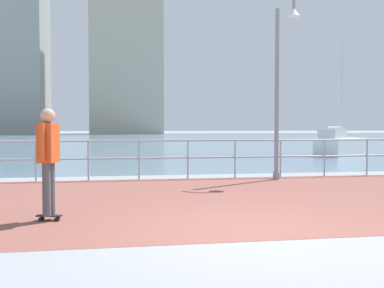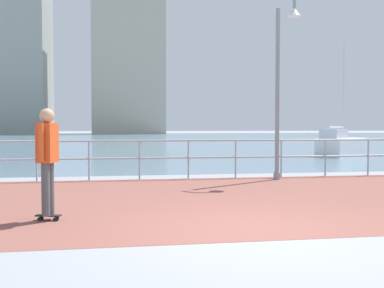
{
  "view_description": "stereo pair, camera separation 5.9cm",
  "coord_description": "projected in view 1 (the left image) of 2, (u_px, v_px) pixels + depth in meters",
  "views": [
    {
      "loc": [
        -1.84,
        -5.97,
        1.49
      ],
      "look_at": [
        -0.28,
        3.76,
        1.1
      ],
      "focal_mm": 40.3,
      "sensor_mm": 36.0,
      "label": 1
    },
    {
      "loc": [
        -1.78,
        -5.98,
        1.49
      ],
      "look_at": [
        -0.28,
        3.76,
        1.1
      ],
      "focal_mm": 40.3,
      "sensor_mm": 36.0,
      "label": 2
    }
  ],
  "objects": [
    {
      "name": "ground",
      "position": [
        141.0,
        141.0,
        45.7
      ],
      "size": [
        220.0,
        220.0,
        0.0
      ],
      "primitive_type": "plane",
      "color": "gray"
    },
    {
      "name": "brick_paving",
      "position": [
        212.0,
        198.0,
        9.02
      ],
      "size": [
        28.0,
        6.9,
        0.01
      ],
      "primitive_type": "cube",
      "color": "brown",
      "rests_on": "ground"
    },
    {
      "name": "harbor_water",
      "position": [
        137.0,
        138.0,
        56.83
      ],
      "size": [
        180.0,
        88.0,
        0.0
      ],
      "primitive_type": "cube",
      "color": "slate",
      "rests_on": "ground"
    },
    {
      "name": "waterfront_railing",
      "position": [
        188.0,
        152.0,
        12.4
      ],
      "size": [
        25.25,
        0.06,
        1.13
      ],
      "color": "#9EADB7",
      "rests_on": "ground"
    },
    {
      "name": "lamppost",
      "position": [
        282.0,
        73.0,
        11.98
      ],
      "size": [
        0.57,
        0.73,
        5.39
      ],
      "color": "gray",
      "rests_on": "ground"
    },
    {
      "name": "skateboarder",
      "position": [
        48.0,
        153.0,
        6.8
      ],
      "size": [
        0.41,
        0.56,
        1.78
      ],
      "color": "black",
      "rests_on": "ground"
    },
    {
      "name": "sailboat_teal",
      "position": [
        340.0,
        145.0,
        22.49
      ],
      "size": [
        3.98,
        3.69,
        5.83
      ],
      "color": "white",
      "rests_on": "ground"
    },
    {
      "name": "tower_glass",
      "position": [
        20.0,
        55.0,
        93.82
      ],
      "size": [
        10.7,
        13.61,
        36.19
      ],
      "color": "#939993",
      "rests_on": "ground"
    },
    {
      "name": "tower_steel",
      "position": [
        126.0,
        53.0,
        95.2
      ],
      "size": [
        15.29,
        14.07,
        37.31
      ],
      "color": "#B2AD99",
      "rests_on": "ground"
    }
  ]
}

